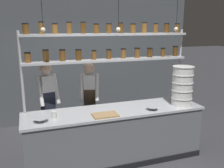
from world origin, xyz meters
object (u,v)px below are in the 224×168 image
chef_center (90,98)px  prep_bowl_near_left (41,120)px  chef_left (48,102)px  prep_bowl_center_front (152,108)px  spice_shelf_unit (108,49)px  serving_cup_front (54,115)px  cutting_board (105,115)px  container_stack (182,86)px

chef_center → prep_bowl_near_left: (-0.97, -0.92, 0.02)m
chef_left → prep_bowl_center_front: chef_left is taller
spice_shelf_unit → serving_cup_front: spice_shelf_unit is taller
chef_left → serving_cup_front: bearing=-102.4°
cutting_board → prep_bowl_center_front: bearing=0.4°
container_stack → cutting_board: container_stack is taller
chef_center → prep_bowl_center_front: 1.29m
prep_bowl_center_front → serving_cup_front: size_ratio=1.88×
spice_shelf_unit → container_stack: 1.45m
spice_shelf_unit → container_stack: (1.21, -0.46, -0.64)m
spice_shelf_unit → chef_center: 1.09m
spice_shelf_unit → cutting_board: spice_shelf_unit is taller
container_stack → prep_bowl_near_left: (-2.43, -0.02, -0.32)m
serving_cup_front → spice_shelf_unit: bearing=21.0°
container_stack → spice_shelf_unit: bearing=159.1°
chef_center → container_stack: bearing=-15.0°
cutting_board → prep_bowl_center_front: (0.83, 0.01, 0.02)m
chef_left → cutting_board: chef_left is taller
spice_shelf_unit → chef_left: spice_shelf_unit is taller
spice_shelf_unit → chef_center: (-0.24, 0.43, -0.97)m
chef_left → chef_center: size_ratio=1.03×
spice_shelf_unit → prep_bowl_near_left: bearing=-158.3°
chef_left → prep_bowl_near_left: chef_left is taller
spice_shelf_unit → serving_cup_front: (-1.01, -0.39, -0.93)m
chef_center → serving_cup_front: (-0.77, -0.82, 0.04)m
spice_shelf_unit → cutting_board: 1.14m
prep_bowl_near_left → prep_bowl_center_front: size_ratio=1.05×
prep_bowl_near_left → prep_bowl_center_front: bearing=-1.9°
cutting_board → chef_left: bearing=131.9°
cutting_board → prep_bowl_near_left: prep_bowl_near_left is taller
cutting_board → prep_bowl_center_front: size_ratio=1.95×
prep_bowl_near_left → serving_cup_front: serving_cup_front is taller
chef_left → spice_shelf_unit: bearing=-32.3°
cutting_board → prep_bowl_near_left: (-0.98, 0.07, 0.02)m
prep_bowl_near_left → cutting_board: bearing=-3.9°
chef_left → container_stack: chef_left is taller
chef_center → spice_shelf_unit: bearing=-44.4°
chef_left → container_stack: bearing=-33.8°
chef_left → prep_bowl_center_front: 1.85m
container_stack → cutting_board: (-1.45, -0.09, -0.34)m
prep_bowl_center_front → serving_cup_front: serving_cup_front is taller
spice_shelf_unit → prep_bowl_near_left: 1.62m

